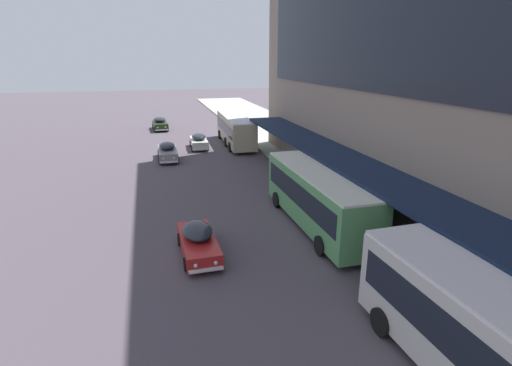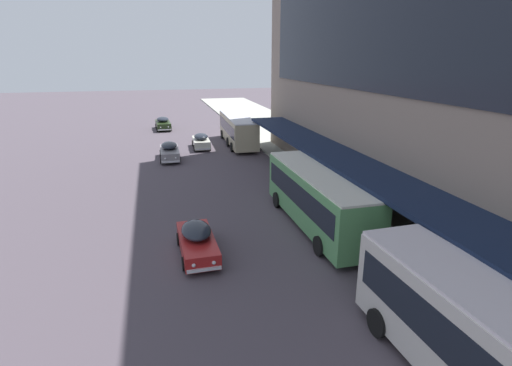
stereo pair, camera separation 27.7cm
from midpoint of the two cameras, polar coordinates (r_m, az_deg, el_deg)
The scene contains 7 objects.
transit_bus_kerbside_front at distance 44.35m, azimuth -3.15°, elevation 7.79°, with size 2.94×11.18×3.13m.
transit_bus_kerbside_rear at distance 22.71m, azimuth 8.51°, elevation -1.79°, with size 2.83×10.57×3.27m.
transit_bus_kerbside_far at distance 13.36m, azimuth 29.99°, elevation -18.91°, with size 2.91×9.48×3.33m.
sedan_trailing_near at distance 19.97m, azimuth -8.66°, elevation -8.11°, with size 1.84×4.58×1.53m.
sedan_lead_mid at distance 38.73m, azimuth -12.73°, elevation 4.43°, with size 1.85×4.85×1.62m.
sedan_oncoming_front at distance 42.92m, azimuth -8.35°, elevation 5.94°, with size 1.89×4.36×1.63m.
sedan_second_mid at distance 55.26m, azimuth -13.69°, elevation 8.24°, with size 2.06×4.82×1.66m.
Camera 1 is at (-4.89, -2.69, 9.35)m, focal length 28.00 mm.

